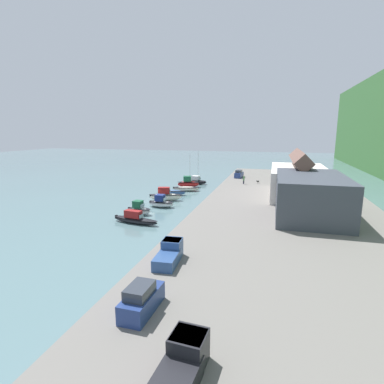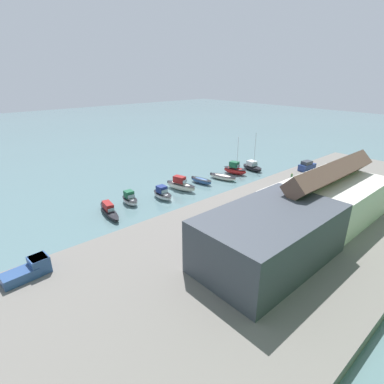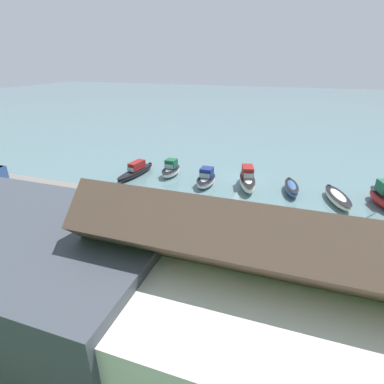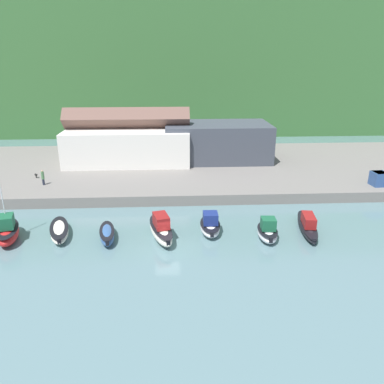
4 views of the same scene
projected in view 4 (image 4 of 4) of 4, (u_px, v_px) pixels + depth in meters
The scene contains 14 objects.
ground_plane at pixel (167, 247), 37.70m from camera, with size 320.00×320.00×0.00m, color slate.
hillside_backdrop at pixel (169, 63), 117.89m from camera, with size 240.00×73.64×33.01m.
quay_promenade at pixel (169, 169), 61.79m from camera, with size 96.87×29.98×1.40m.
harbor_clubhouse at pixel (128, 143), 62.32m from camera, with size 20.46×10.60×9.06m.
yacht_club_building at pixel (217, 142), 63.72m from camera, with size 17.48×9.93×6.19m.
moored_boat_1 at pixel (7, 231), 38.67m from camera, with size 3.61×5.96×8.62m.
moored_boat_2 at pixel (59, 231), 39.91m from camera, with size 3.54×6.64×1.10m.
moored_boat_3 at pixel (107, 234), 39.00m from camera, with size 2.38×5.33×1.20m.
moored_boat_4 at pixel (161, 229), 39.14m from camera, with size 3.53×7.03×2.81m.
moored_boat_5 at pixel (210, 225), 40.51m from camera, with size 2.22×4.82×2.40m.
moored_boat_6 at pixel (267, 231), 39.09m from camera, with size 2.29×4.38×2.43m.
moored_boat_7 at pixel (307, 225), 40.89m from camera, with size 2.81×8.09×2.03m.
person_on_quay at pixel (43, 177), 51.35m from camera, with size 0.40×0.40×2.14m.
dog_on_quay at pixel (36, 175), 54.58m from camera, with size 0.74×0.81×0.68m.
Camera 4 is at (0.72, -33.68, 17.98)m, focal length 35.00 mm.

